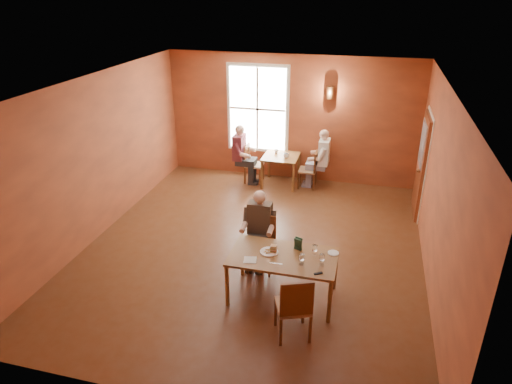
% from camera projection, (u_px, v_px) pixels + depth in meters
% --- Properties ---
extents(ground, '(6.00, 7.00, 0.01)m').
position_uv_depth(ground, '(253.00, 248.00, 8.41)').
color(ground, brown).
rests_on(ground, ground).
extents(wall_back, '(6.00, 0.04, 3.00)m').
position_uv_depth(wall_back, '(291.00, 119.00, 10.86)').
color(wall_back, brown).
rests_on(wall_back, ground).
extents(wall_front, '(6.00, 0.04, 3.00)m').
position_uv_depth(wall_front, '(167.00, 298.00, 4.70)').
color(wall_front, brown).
rests_on(wall_front, ground).
extents(wall_left, '(0.04, 7.00, 3.00)m').
position_uv_depth(wall_left, '(97.00, 158.00, 8.46)').
color(wall_left, brown).
rests_on(wall_left, ground).
extents(wall_right, '(0.04, 7.00, 3.00)m').
position_uv_depth(wall_right, '(439.00, 191.00, 7.10)').
color(wall_right, brown).
rests_on(wall_right, ground).
extents(ceiling, '(6.00, 7.00, 0.04)m').
position_uv_depth(ceiling, '(253.00, 85.00, 7.15)').
color(ceiling, white).
rests_on(ceiling, wall_back).
extents(window, '(1.36, 0.10, 1.96)m').
position_uv_depth(window, '(258.00, 109.00, 10.91)').
color(window, white).
rests_on(window, wall_back).
extents(door, '(0.12, 1.04, 2.10)m').
position_uv_depth(door, '(421.00, 165.00, 9.33)').
color(door, maroon).
rests_on(door, ground).
extents(wall_sconce, '(0.16, 0.16, 0.28)m').
position_uv_depth(wall_sconce, '(330.00, 92.00, 10.28)').
color(wall_sconce, brown).
rests_on(wall_sconce, wall_back).
extents(main_table, '(1.60, 0.90, 0.75)m').
position_uv_depth(main_table, '(283.00, 277.00, 6.95)').
color(main_table, brown).
rests_on(main_table, ground).
extents(chair_diner_main, '(0.42, 0.42, 0.94)m').
position_uv_depth(chair_diner_main, '(261.00, 245.00, 7.60)').
color(chair_diner_main, '#513317').
rests_on(chair_diner_main, ground).
extents(diner_main, '(0.52, 0.52, 1.30)m').
position_uv_depth(diner_main, '(261.00, 237.00, 7.50)').
color(diner_main, black).
rests_on(diner_main, ground).
extents(chair_empty, '(0.58, 0.58, 1.00)m').
position_uv_depth(chair_empty, '(293.00, 305.00, 6.15)').
color(chair_empty, '#412313').
rests_on(chair_empty, ground).
extents(plate_food, '(0.33, 0.33, 0.04)m').
position_uv_depth(plate_food, '(269.00, 251.00, 6.88)').
color(plate_food, silver).
rests_on(plate_food, main_table).
extents(sandwich, '(0.09, 0.09, 0.11)m').
position_uv_depth(sandwich, '(273.00, 250.00, 6.85)').
color(sandwich, tan).
rests_on(sandwich, main_table).
extents(goblet_a, '(0.08, 0.08, 0.19)m').
position_uv_depth(goblet_a, '(315.00, 250.00, 6.77)').
color(goblet_a, white).
rests_on(goblet_a, main_table).
extents(goblet_b, '(0.08, 0.08, 0.19)m').
position_uv_depth(goblet_b, '(322.00, 259.00, 6.54)').
color(goblet_b, white).
rests_on(goblet_b, main_table).
extents(goblet_c, '(0.08, 0.08, 0.19)m').
position_uv_depth(goblet_c, '(302.00, 259.00, 6.55)').
color(goblet_c, white).
rests_on(goblet_c, main_table).
extents(menu_stand, '(0.13, 0.10, 0.20)m').
position_uv_depth(menu_stand, '(298.00, 244.00, 6.91)').
color(menu_stand, '#21432D').
rests_on(menu_stand, main_table).
extents(knife, '(0.19, 0.03, 0.00)m').
position_uv_depth(knife, '(276.00, 264.00, 6.61)').
color(knife, white).
rests_on(knife, main_table).
extents(napkin, '(0.22, 0.22, 0.01)m').
position_uv_depth(napkin, '(250.00, 260.00, 6.69)').
color(napkin, white).
rests_on(napkin, main_table).
extents(side_plate, '(0.22, 0.22, 0.01)m').
position_uv_depth(side_plate, '(333.00, 253.00, 6.86)').
color(side_plate, white).
rests_on(side_plate, main_table).
extents(sunglasses, '(0.12, 0.10, 0.02)m').
position_uv_depth(sunglasses, '(318.00, 273.00, 6.38)').
color(sunglasses, black).
rests_on(sunglasses, main_table).
extents(second_table, '(0.83, 0.83, 0.73)m').
position_uv_depth(second_table, '(281.00, 170.00, 10.92)').
color(second_table, brown).
rests_on(second_table, ground).
extents(chair_diner_white, '(0.40, 0.40, 0.90)m').
position_uv_depth(chair_diner_white, '(308.00, 169.00, 10.74)').
color(chair_diner_white, brown).
rests_on(chair_diner_white, ground).
extents(diner_white, '(0.55, 0.55, 1.37)m').
position_uv_depth(diner_white, '(309.00, 160.00, 10.63)').
color(diner_white, silver).
rests_on(diner_white, ground).
extents(chair_diner_maroon, '(0.41, 0.41, 0.93)m').
position_uv_depth(chair_diner_maroon, '(254.00, 164.00, 11.03)').
color(chair_diner_maroon, '#522912').
rests_on(chair_diner_maroon, ground).
extents(diner_maroon, '(0.55, 0.55, 1.38)m').
position_uv_depth(diner_maroon, '(253.00, 155.00, 10.94)').
color(diner_maroon, maroon).
rests_on(diner_maroon, ground).
extents(cup_a, '(0.14, 0.14, 0.10)m').
position_uv_depth(cup_a, '(286.00, 156.00, 10.65)').
color(cup_a, silver).
rests_on(cup_a, second_table).
extents(cup_b, '(0.12, 0.12, 0.09)m').
position_uv_depth(cup_b, '(276.00, 151.00, 10.93)').
color(cup_b, silver).
rests_on(cup_b, second_table).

